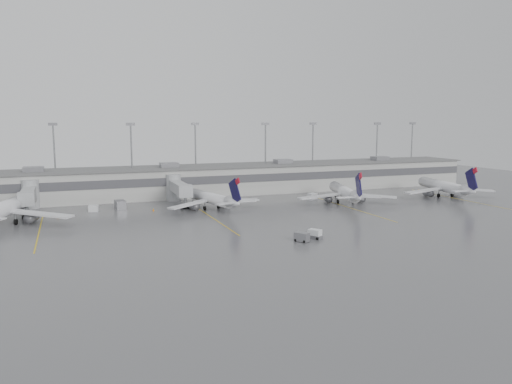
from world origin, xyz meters
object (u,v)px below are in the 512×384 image
object	(u,v)px
jet_mid_left	(211,198)
jet_mid_right	(345,192)
jet_far_right	(445,186)
baggage_tug	(315,235)
jet_far_left	(5,208)

from	to	relation	value
jet_mid_left	jet_mid_right	world-z (taller)	jet_mid_right
jet_far_right	baggage_tug	bearing A→B (deg)	-140.29
jet_mid_left	jet_mid_right	xyz separation A→B (m)	(34.92, -3.75, 0.17)
jet_mid_right	jet_far_right	xyz separation A→B (m)	(31.43, -0.75, 0.09)
jet_mid_left	jet_mid_right	distance (m)	35.13
jet_far_right	baggage_tug	size ratio (longest dim) A/B	9.59
jet_far_left	jet_mid_left	size ratio (longest dim) A/B	1.19
jet_mid_left	baggage_tug	distance (m)	37.28
jet_far_left	jet_far_right	world-z (taller)	jet_far_left
jet_mid_right	baggage_tug	bearing A→B (deg)	-112.32
baggage_tug	jet_far_right	bearing A→B (deg)	-3.71
jet_far_left	baggage_tug	world-z (taller)	jet_far_left
jet_far_left	jet_mid_right	bearing A→B (deg)	15.98
jet_mid_right	jet_far_right	distance (m)	31.44
jet_far_left	jet_mid_right	distance (m)	79.28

